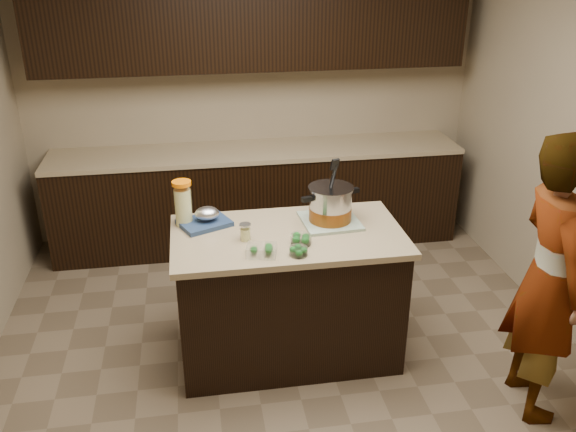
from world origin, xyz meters
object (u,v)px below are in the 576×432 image
lemonade_pitcher (183,205)px  person (550,279)px  stock_pot (330,206)px  island (288,294)px

lemonade_pitcher → person: 2.23m
stock_pot → island: bearing=-174.2°
lemonade_pitcher → person: size_ratio=0.17×
island → stock_pot: size_ratio=3.52×
stock_pot → lemonade_pitcher: (-0.94, 0.12, 0.02)m
person → stock_pot: bearing=57.9°
stock_pot → person: size_ratio=0.24×
island → lemonade_pitcher: lemonade_pitcher is taller
person → island: bearing=68.1°
island → person: bearing=-27.8°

